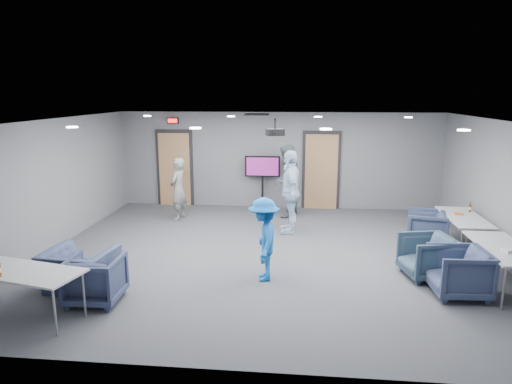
# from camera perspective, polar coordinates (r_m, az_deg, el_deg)

# --- Properties ---
(floor) EXTENTS (9.00, 9.00, 0.00)m
(floor) POSITION_cam_1_polar(r_m,az_deg,el_deg) (9.37, 1.46, -7.81)
(floor) COLOR #3E4146
(floor) RESTS_ON ground
(ceiling) EXTENTS (9.00, 9.00, 0.00)m
(ceiling) POSITION_cam_1_polar(r_m,az_deg,el_deg) (8.81, 1.56, 8.91)
(ceiling) COLOR white
(ceiling) RESTS_ON wall_back
(wall_back) EXTENTS (9.00, 0.02, 2.70)m
(wall_back) POSITION_cam_1_polar(r_m,az_deg,el_deg) (12.93, 2.84, 3.96)
(wall_back) COLOR slate
(wall_back) RESTS_ON floor
(wall_front) EXTENTS (9.00, 0.02, 2.70)m
(wall_front) POSITION_cam_1_polar(r_m,az_deg,el_deg) (5.17, -1.84, -8.93)
(wall_front) COLOR slate
(wall_front) RESTS_ON floor
(wall_left) EXTENTS (0.02, 8.00, 2.70)m
(wall_left) POSITION_cam_1_polar(r_m,az_deg,el_deg) (10.34, -24.21, 0.79)
(wall_left) COLOR slate
(wall_left) RESTS_ON floor
(wall_right) EXTENTS (0.02, 8.00, 2.70)m
(wall_right) POSITION_cam_1_polar(r_m,az_deg,el_deg) (9.76, 28.87, -0.30)
(wall_right) COLOR slate
(wall_right) RESTS_ON floor
(door_left) EXTENTS (1.06, 0.17, 2.24)m
(door_left) POSITION_cam_1_polar(r_m,az_deg,el_deg) (13.41, -10.11, 2.87)
(door_left) COLOR black
(door_left) RESTS_ON wall_back
(door_right) EXTENTS (1.06, 0.17, 2.24)m
(door_right) POSITION_cam_1_polar(r_m,az_deg,el_deg) (12.92, 8.14, 2.58)
(door_right) COLOR black
(door_right) RESTS_ON wall_back
(exit_sign) EXTENTS (0.32, 0.08, 0.16)m
(exit_sign) POSITION_cam_1_polar(r_m,az_deg,el_deg) (13.24, -10.36, 8.77)
(exit_sign) COLOR black
(exit_sign) RESTS_ON wall_back
(hvac_diffuser) EXTENTS (0.60, 0.60, 0.03)m
(hvac_diffuser) POSITION_cam_1_polar(r_m,az_deg,el_deg) (11.64, 0.10, 9.66)
(hvac_diffuser) COLOR black
(hvac_diffuser) RESTS_ON ceiling
(downlights) EXTENTS (6.18, 3.78, 0.02)m
(downlights) POSITION_cam_1_polar(r_m,az_deg,el_deg) (8.81, 1.56, 8.81)
(downlights) COLOR white
(downlights) RESTS_ON ceiling
(person_a) EXTENTS (0.49, 0.64, 1.60)m
(person_a) POSITION_cam_1_polar(r_m,az_deg,el_deg) (11.90, -9.69, 0.38)
(person_a) COLOR gray
(person_a) RESTS_ON floor
(person_b) EXTENTS (0.91, 1.06, 1.90)m
(person_b) POSITION_cam_1_polar(r_m,az_deg,el_deg) (12.00, 3.79, 1.35)
(person_b) COLOR #555F66
(person_b) RESTS_ON floor
(person_c) EXTENTS (0.62, 1.19, 1.95)m
(person_c) POSITION_cam_1_polar(r_m,az_deg,el_deg) (10.61, 4.30, 0.03)
(person_c) COLOR silver
(person_c) RESTS_ON floor
(person_d) EXTENTS (0.64, 1.00, 1.47)m
(person_d) POSITION_cam_1_polar(r_m,az_deg,el_deg) (7.95, 0.98, -5.93)
(person_d) COLOR #1B60B5
(person_d) RESTS_ON floor
(chair_right_a) EXTENTS (1.00, 0.98, 0.76)m
(chair_right_a) POSITION_cam_1_polar(r_m,az_deg,el_deg) (10.46, 20.55, -4.27)
(chair_right_a) COLOR #333D58
(chair_right_a) RESTS_ON floor
(chair_right_b) EXTENTS (1.00, 0.98, 0.76)m
(chair_right_b) POSITION_cam_1_polar(r_m,az_deg,el_deg) (8.70, 20.62, -7.57)
(chair_right_b) COLOR #314455
(chair_right_b) RESTS_ON floor
(chair_right_c) EXTENTS (0.90, 0.88, 0.79)m
(chair_right_c) POSITION_cam_1_polar(r_m,az_deg,el_deg) (8.14, 24.00, -9.15)
(chair_right_c) COLOR #384261
(chair_right_c) RESTS_ON floor
(chair_front_a) EXTENTS (0.82, 0.85, 0.75)m
(chair_front_a) POSITION_cam_1_polar(r_m,az_deg,el_deg) (7.66, -19.45, -10.23)
(chair_front_a) COLOR #363F5D
(chair_front_a) RESTS_ON floor
(chair_front_b) EXTENTS (1.17, 1.05, 0.70)m
(chair_front_b) POSITION_cam_1_polar(r_m,az_deg,el_deg) (8.20, -21.13, -9.07)
(chair_front_b) COLOR #384362
(chair_front_b) RESTS_ON floor
(table_right_a) EXTENTS (0.71, 1.71, 0.73)m
(table_right_a) POSITION_cam_1_polar(r_m,az_deg,el_deg) (10.33, 24.54, -3.07)
(table_right_a) COLOR #AAACAE
(table_right_a) RESTS_ON floor
(table_right_b) EXTENTS (0.75, 1.79, 0.73)m
(table_right_b) POSITION_cam_1_polar(r_m,az_deg,el_deg) (8.62, 28.52, -6.35)
(table_right_b) COLOR #AAACAE
(table_right_b) RESTS_ON floor
(table_front_left) EXTENTS (1.91, 1.12, 0.73)m
(table_front_left) POSITION_cam_1_polar(r_m,az_deg,el_deg) (7.45, -27.28, -9.03)
(table_front_left) COLOR #AAACAE
(table_front_left) RESTS_ON floor
(bottle_right) EXTENTS (0.06, 0.06, 0.22)m
(bottle_right) POSITION_cam_1_polar(r_m,az_deg,el_deg) (10.75, 25.17, -1.83)
(bottle_right) COLOR #5F3210
(bottle_right) RESTS_ON table_right_a
(snack_box) EXTENTS (0.18, 0.13, 0.04)m
(snack_box) POSITION_cam_1_polar(r_m,az_deg,el_deg) (10.42, 23.99, -2.51)
(snack_box) COLOR #CA5A32
(snack_box) RESTS_ON table_right_a
(wrapper) EXTENTS (0.28, 0.24, 0.05)m
(wrapper) POSITION_cam_1_polar(r_m,az_deg,el_deg) (8.39, 29.19, -6.39)
(wrapper) COLOR silver
(wrapper) RESTS_ON table_right_b
(tv_stand) EXTENTS (0.98, 0.47, 1.50)m
(tv_stand) POSITION_cam_1_polar(r_m,az_deg,el_deg) (12.79, 0.82, 1.62)
(tv_stand) COLOR black
(tv_stand) RESTS_ON floor
(projector) EXTENTS (0.43, 0.40, 0.36)m
(projector) POSITION_cam_1_polar(r_m,az_deg,el_deg) (9.80, 2.40, 7.51)
(projector) COLOR black
(projector) RESTS_ON ceiling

